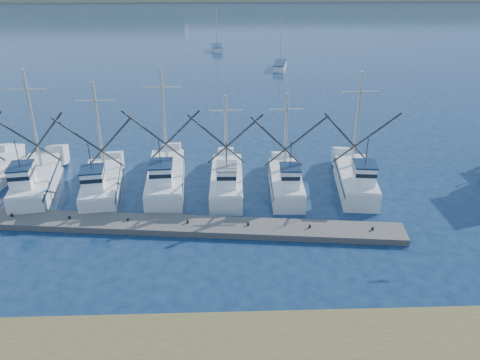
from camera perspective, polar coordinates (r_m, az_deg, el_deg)
The scene contains 5 objects.
ground at distance 27.39m, azimuth 8.07°, elevation -11.18°, with size 500.00×500.00×0.00m, color #0C2036.
floating_dock at distance 31.63m, azimuth -9.97°, elevation -5.39°, with size 32.24×2.15×0.43m, color #5A5450.
trawler_fleet at distance 35.89m, azimuth -11.05°, elevation -0.19°, with size 32.28×8.94×9.20m.
sailboat_near at distance 77.91m, azimuth 4.91°, elevation 13.73°, with size 2.83×6.29×8.10m.
sailboat_far at distance 93.58m, azimuth -2.83°, elevation 15.77°, with size 2.16×5.42×8.10m.
Camera 1 is at (-4.55, -21.58, 16.24)m, focal length 35.00 mm.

